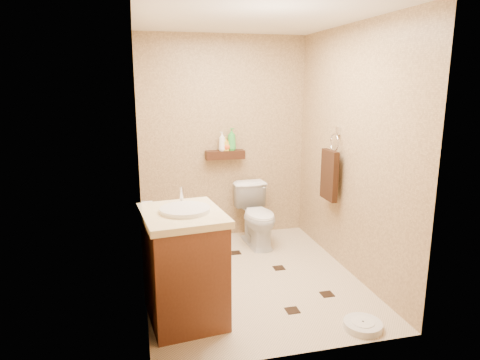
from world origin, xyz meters
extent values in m
plane|color=beige|center=(0.00, 0.00, 0.00)|extent=(2.50, 2.50, 0.00)
cube|color=tan|center=(0.00, 1.25, 1.20)|extent=(2.00, 0.04, 2.40)
cube|color=tan|center=(0.00, -1.25, 1.20)|extent=(2.00, 0.04, 2.40)
cube|color=tan|center=(-1.00, 0.00, 1.20)|extent=(0.04, 2.50, 2.40)
cube|color=tan|center=(1.00, 0.00, 1.20)|extent=(0.04, 2.50, 2.40)
cube|color=silver|center=(0.00, 0.00, 2.40)|extent=(2.00, 2.50, 0.02)
cube|color=#361C0E|center=(0.00, 1.17, 1.02)|extent=(0.46, 0.14, 0.10)
cube|color=black|center=(-0.38, -0.20, 0.00)|extent=(0.11, 0.11, 0.01)
cube|color=black|center=(0.34, 0.13, 0.00)|extent=(0.11, 0.11, 0.01)
cube|color=black|center=(0.18, -0.69, 0.00)|extent=(0.11, 0.11, 0.01)
cube|color=black|center=(-0.48, 0.51, 0.00)|extent=(0.11, 0.11, 0.01)
cube|color=black|center=(0.58, -0.50, 0.00)|extent=(0.11, 0.11, 0.01)
cube|color=black|center=(0.00, 0.62, 0.00)|extent=(0.11, 0.11, 0.01)
imported|color=white|center=(0.31, 0.83, 0.35)|extent=(0.44, 0.71, 0.70)
cube|color=brown|center=(-0.70, -0.57, 0.42)|extent=(0.63, 0.75, 0.84)
cube|color=#F7E5B2|center=(-0.70, -0.57, 0.86)|extent=(0.68, 0.80, 0.05)
cylinder|color=silver|center=(-0.68, -0.57, 0.90)|extent=(0.39, 0.39, 0.05)
cylinder|color=silver|center=(-0.68, -0.34, 0.97)|extent=(0.03, 0.03, 0.13)
cylinder|color=silver|center=(0.61, -1.07, 0.03)|extent=(0.37, 0.37, 0.05)
cylinder|color=white|center=(0.61, -1.07, 0.06)|extent=(0.18, 0.18, 0.01)
cylinder|color=#1C706D|center=(-0.82, 1.07, 0.06)|extent=(0.11, 0.11, 0.12)
cylinder|color=silver|center=(-0.82, 1.07, 0.29)|extent=(0.02, 0.02, 0.35)
sphere|color=silver|center=(-0.82, 1.07, 0.45)|extent=(0.08, 0.08, 0.08)
cube|color=silver|center=(0.98, 0.25, 1.38)|extent=(0.03, 0.06, 0.08)
torus|color=silver|center=(0.95, 0.25, 1.26)|extent=(0.02, 0.19, 0.19)
cube|color=black|center=(0.91, 0.25, 0.92)|extent=(0.06, 0.30, 0.52)
cylinder|color=silver|center=(-0.94, 0.65, 0.60)|extent=(0.11, 0.11, 0.11)
cylinder|color=silver|center=(-0.98, 0.65, 0.66)|extent=(0.04, 0.02, 0.02)
imported|color=white|center=(-0.03, 1.17, 1.18)|extent=(0.12, 0.12, 0.22)
imported|color=gold|center=(0.01, 1.17, 1.15)|extent=(0.09, 0.09, 0.17)
imported|color=#E7591B|center=(0.02, 1.17, 1.14)|extent=(0.11, 0.11, 0.13)
imported|color=green|center=(0.08, 1.17, 1.20)|extent=(0.14, 0.14, 0.27)
camera|label=1|loc=(-1.01, -3.72, 1.86)|focal=32.00mm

